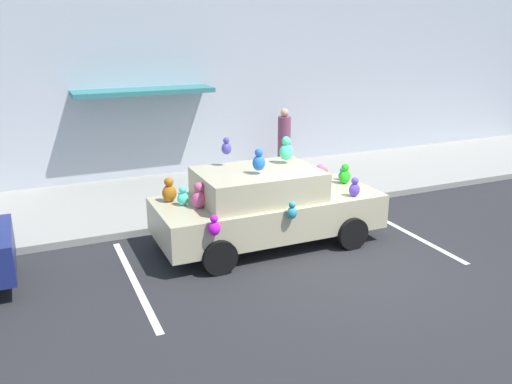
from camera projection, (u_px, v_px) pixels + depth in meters
ground_plane at (349, 267)px, 9.81m from camera, size 60.00×60.00×0.00m
sidewalk at (244, 189)px, 14.14m from camera, size 24.00×4.00×0.15m
storefront_building at (213, 62)px, 15.06m from camera, size 24.00×1.25×6.40m
parking_stripe_front at (405, 231)px, 11.48m from camera, size 0.12×3.60×0.01m
parking_stripe_rear at (135, 282)px, 9.25m from camera, size 0.12×3.60×0.01m
plush_covered_car at (266, 205)px, 10.63m from camera, size 4.45×2.13×2.12m
teddy_bear_on_sidewalk at (263, 186)px, 12.86m from camera, size 0.43×0.36×0.82m
pedestrian_near_shopfront at (284, 141)px, 15.65m from camera, size 0.38×0.38×1.75m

